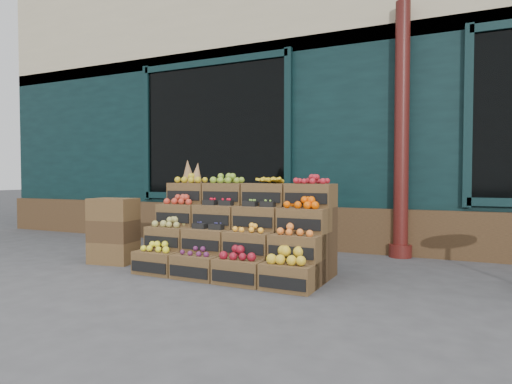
% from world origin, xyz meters
% --- Properties ---
extents(ground, '(60.00, 60.00, 0.00)m').
position_xyz_m(ground, '(0.00, 0.00, 0.00)').
color(ground, '#3F3F42').
rests_on(ground, ground).
extents(shop_facade, '(12.00, 6.24, 4.80)m').
position_xyz_m(shop_facade, '(0.00, 5.11, 2.40)').
color(shop_facade, black).
rests_on(shop_facade, ground).
extents(crate_display, '(1.98, 1.01, 1.22)m').
position_xyz_m(crate_display, '(-0.29, 0.42, 0.38)').
color(crate_display, brown).
rests_on(crate_display, ground).
extents(spare_crates, '(0.55, 0.42, 0.76)m').
position_xyz_m(spare_crates, '(-1.86, 0.27, 0.38)').
color(spare_crates, brown).
rests_on(spare_crates, ground).
extents(shopkeeper, '(0.74, 0.52, 1.94)m').
position_xyz_m(shopkeeper, '(-1.26, 2.78, 0.97)').
color(shopkeeper, '#18562F').
rests_on(shopkeeper, ground).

